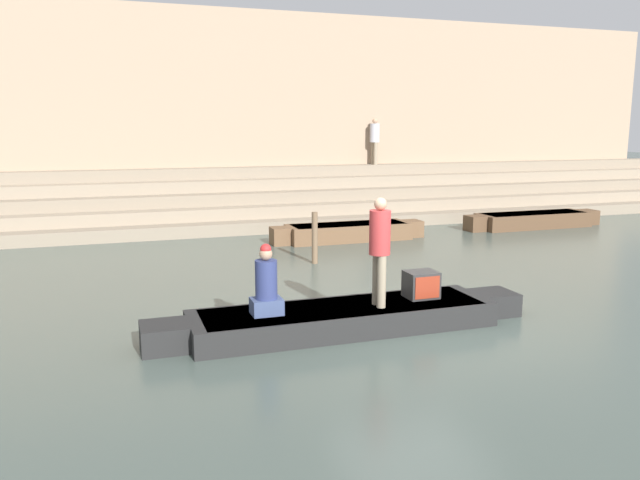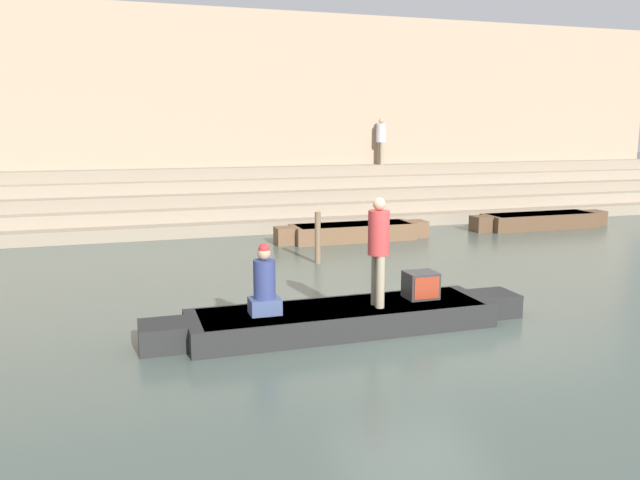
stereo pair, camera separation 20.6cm
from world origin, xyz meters
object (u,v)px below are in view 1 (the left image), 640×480
at_px(person_standing, 380,244).
at_px(person_on_steps, 375,138).
at_px(tv_set, 421,284).
at_px(person_rowing, 266,286).
at_px(mooring_post, 315,238).
at_px(rowboat_main, 343,317).
at_px(moored_boat_distant, 533,220).
at_px(moored_boat_shore, 349,232).

height_order(person_standing, person_on_steps, person_on_steps).
xyz_separation_m(tv_set, person_on_steps, (4.49, 12.32, 2.24)).
xyz_separation_m(person_rowing, tv_set, (2.75, 0.09, -0.22)).
relative_size(person_rowing, mooring_post, 0.89).
height_order(rowboat_main, moored_boat_distant, moored_boat_distant).
height_order(person_standing, mooring_post, person_standing).
bearing_deg(rowboat_main, moored_boat_distant, 36.34).
distance_m(tv_set, person_on_steps, 13.30).
relative_size(rowboat_main, mooring_post, 5.09).
relative_size(person_standing, moored_boat_distant, 0.36).
bearing_deg(moored_boat_distant, moored_boat_shore, -171.97).
distance_m(rowboat_main, moored_boat_distant, 12.48).
bearing_deg(person_standing, rowboat_main, 164.04).
bearing_deg(moored_boat_shore, moored_boat_distant, -1.38).
bearing_deg(person_standing, moored_boat_distant, 39.43).
height_order(person_rowing, moored_boat_distant, person_rowing).
height_order(moored_boat_distant, person_on_steps, person_on_steps).
xyz_separation_m(moored_boat_shore, mooring_post, (-1.92, -2.66, 0.37)).
bearing_deg(tv_set, moored_boat_distant, 43.45).
height_order(person_rowing, tv_set, person_rowing).
bearing_deg(person_rowing, moored_boat_distant, 21.66).
xyz_separation_m(rowboat_main, person_on_steps, (5.96, 12.41, 2.65)).
bearing_deg(tv_set, person_standing, -165.18).
distance_m(moored_boat_distant, person_on_steps, 6.46).
bearing_deg(rowboat_main, person_rowing, 177.24).
bearing_deg(moored_boat_shore, person_on_steps, 55.44).
xyz_separation_m(person_standing, person_on_steps, (5.39, 12.55, 1.44)).
height_order(moored_boat_shore, person_on_steps, person_on_steps).
height_order(person_standing, moored_boat_shore, person_standing).
relative_size(moored_boat_shore, mooring_post, 3.68).
xyz_separation_m(person_rowing, person_on_steps, (7.24, 12.40, 2.02)).
bearing_deg(person_rowing, tv_set, -12.01).
bearing_deg(rowboat_main, mooring_post, 74.45).
bearing_deg(person_rowing, person_on_steps, 45.87).
relative_size(moored_boat_distant, person_on_steps, 2.91).
height_order(moored_boat_distant, mooring_post, mooring_post).
height_order(rowboat_main, moored_boat_shore, moored_boat_shore).
height_order(rowboat_main, person_standing, person_standing).
height_order(moored_boat_shore, moored_boat_distant, same).
relative_size(person_rowing, moored_boat_shore, 0.24).
xyz_separation_m(moored_boat_distant, mooring_post, (-8.57, -2.91, 0.37)).
height_order(person_rowing, person_on_steps, person_on_steps).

